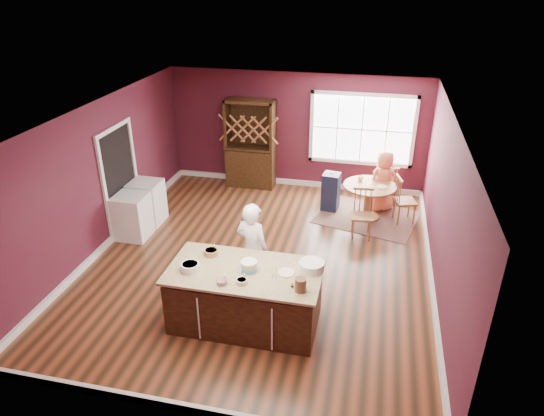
{
  "coord_description": "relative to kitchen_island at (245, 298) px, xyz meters",
  "views": [
    {
      "loc": [
        1.84,
        -7.26,
        4.78
      ],
      "look_at": [
        0.2,
        0.04,
        1.05
      ],
      "focal_mm": 32.0,
      "sensor_mm": 36.0,
      "label": 1
    }
  ],
  "objects": [
    {
      "name": "chair_east",
      "position": [
        2.35,
        3.82,
        0.07
      ],
      "size": [
        0.51,
        0.52,
        1.01
      ],
      "primitive_type": null,
      "rotation": [
        0.0,
        0.0,
        1.86
      ],
      "color": "#9D602D",
      "rests_on": "ground"
    },
    {
      "name": "layer_cake",
      "position": [
        0.06,
        0.03,
        0.55
      ],
      "size": [
        0.33,
        0.33,
        0.13
      ],
      "primitive_type": null,
      "color": "white",
      "rests_on": "kitchen_island"
    },
    {
      "name": "toy_figurine",
      "position": [
        0.73,
        -0.25,
        0.52
      ],
      "size": [
        0.05,
        0.05,
        0.08
      ],
      "primitive_type": null,
      "color": "yellow",
      "rests_on": "kitchen_island"
    },
    {
      "name": "hutch",
      "position": [
        -1.23,
        4.95,
        0.61
      ],
      "size": [
        1.14,
        0.48,
        2.09
      ],
      "primitive_type": "cube",
      "color": "#3F2114",
      "rests_on": "ground"
    },
    {
      "name": "baker",
      "position": [
        -0.09,
        0.76,
        0.36
      ],
      "size": [
        0.67,
        0.55,
        1.6
      ],
      "primitive_type": "imported",
      "rotation": [
        0.0,
        0.0,
        2.83
      ],
      "color": "white",
      "rests_on": "ground"
    },
    {
      "name": "toddler",
      "position": [
        0.86,
        4.18,
        0.37
      ],
      "size": [
        0.18,
        0.14,
        0.26
      ],
      "primitive_type": null,
      "color": "#8CA5BF",
      "rests_on": "high_chair"
    },
    {
      "name": "high_chair",
      "position": [
        0.79,
        4.05,
        -0.0
      ],
      "size": [
        0.39,
        0.39,
        0.87
      ],
      "primitive_type": null,
      "rotation": [
        0.0,
        0.0,
        -0.13
      ],
      "color": "black",
      "rests_on": "ground"
    },
    {
      "name": "bowl_yellow",
      "position": [
        -0.6,
        0.3,
        0.52
      ],
      "size": [
        0.22,
        0.22,
        0.08
      ],
      "primitive_type": "cylinder",
      "color": "olive",
      "rests_on": "kitchen_island"
    },
    {
      "name": "dining_table",
      "position": [
        1.61,
        3.83,
        0.1
      ],
      "size": [
        1.09,
        1.09,
        0.75
      ],
      "color": "brown",
      "rests_on": "ground"
    },
    {
      "name": "chair_south",
      "position": [
        1.52,
        2.96,
        0.06
      ],
      "size": [
        0.46,
        0.44,
        1.0
      ],
      "primitive_type": null,
      "rotation": [
        0.0,
        0.0,
        0.1
      ],
      "color": "brown",
      "rests_on": "ground"
    },
    {
      "name": "bowl_pink",
      "position": [
        -0.21,
        -0.38,
        0.51
      ],
      "size": [
        0.17,
        0.17,
        0.06
      ],
      "primitive_type": "cylinder",
      "color": "white",
      "rests_on": "kitchen_island"
    },
    {
      "name": "doorway",
      "position": [
        -3.16,
        2.33,
        0.59
      ],
      "size": [
        0.08,
        1.26,
        2.13
      ],
      "primitive_type": null,
      "color": "white",
      "rests_on": "room_shell"
    },
    {
      "name": "dryer",
      "position": [
        -2.83,
        2.65,
        0.01
      ],
      "size": [
        0.61,
        0.59,
        0.89
      ],
      "primitive_type": "cube",
      "color": "white",
      "rests_on": "ground"
    },
    {
      "name": "bowl_olive",
      "position": [
        0.05,
        -0.31,
        0.51
      ],
      "size": [
        0.16,
        0.16,
        0.06
      ],
      "primitive_type": "cylinder",
      "color": "white",
      "rests_on": "kitchen_island"
    },
    {
      "name": "window",
      "position": [
        1.31,
        5.2,
        1.06
      ],
      "size": [
        2.36,
        0.1,
        1.66
      ],
      "primitive_type": null,
      "color": "white",
      "rests_on": "room_shell"
    },
    {
      "name": "chair_north",
      "position": [
        1.98,
        4.63,
        0.02
      ],
      "size": [
        0.46,
        0.45,
        0.93
      ],
      "primitive_type": null,
      "rotation": [
        0.0,
        0.0,
        3.37
      ],
      "color": "brown",
      "rests_on": "ground"
    },
    {
      "name": "bowl_blue",
      "position": [
        -0.75,
        -0.16,
        0.53
      ],
      "size": [
        0.27,
        0.27,
        0.1
      ],
      "primitive_type": "cylinder",
      "color": "white",
      "rests_on": "kitchen_island"
    },
    {
      "name": "room_shell",
      "position": [
        -0.19,
        1.73,
        0.91
      ],
      "size": [
        7.0,
        7.0,
        7.0
      ],
      "color": "brown",
      "rests_on": "ground"
    },
    {
      "name": "table_plate",
      "position": [
        1.85,
        3.77,
        0.32
      ],
      "size": [
        0.21,
        0.21,
        0.02
      ],
      "primitive_type": "cylinder",
      "color": "beige",
      "rests_on": "dining_table"
    },
    {
      "name": "white_tub",
      "position": [
        0.93,
        0.23,
        0.54
      ],
      "size": [
        0.36,
        0.36,
        0.12
      ],
      "primitive_type": "cylinder",
      "color": "white",
      "rests_on": "kitchen_island"
    },
    {
      "name": "table_cup",
      "position": [
        1.4,
        4.03,
        0.36
      ],
      "size": [
        0.15,
        0.15,
        0.09
      ],
      "primitive_type": "imported",
      "rotation": [
        0.0,
        0.0,
        0.29
      ],
      "color": "white",
      "rests_on": "dining_table"
    },
    {
      "name": "washer",
      "position": [
        -2.83,
        2.01,
        0.0
      ],
      "size": [
        0.61,
        0.59,
        0.88
      ],
      "primitive_type": "cube",
      "color": "white",
      "rests_on": "ground"
    },
    {
      "name": "dinner_plate",
      "position": [
        0.59,
        0.06,
        0.49
      ],
      "size": [
        0.24,
        0.24,
        0.02
      ],
      "primitive_type": "cylinder",
      "color": "beige",
      "rests_on": "kitchen_island"
    },
    {
      "name": "kitchen_island",
      "position": [
        0.0,
        0.0,
        0.0
      ],
      "size": [
        2.2,
        1.15,
        0.92
      ],
      "color": "black",
      "rests_on": "ground"
    },
    {
      "name": "rug",
      "position": [
        1.61,
        3.83,
        -0.43
      ],
      "size": [
        2.32,
        1.99,
        0.01
      ],
      "primitive_type": "cube",
      "rotation": [
        0.0,
        0.0,
        -0.25
      ],
      "color": "brown",
      "rests_on": "ground"
    },
    {
      "name": "drinking_glass",
      "position": [
        0.45,
        -0.07,
        0.56
      ],
      "size": [
        0.08,
        0.08,
        0.15
      ],
      "primitive_type": "cylinder",
      "color": "silver",
      "rests_on": "kitchen_island"
    },
    {
      "name": "stoneware_crock",
      "position": [
        0.85,
        -0.3,
        0.58
      ],
      "size": [
        0.16,
        0.16,
        0.19
      ],
      "primitive_type": "cylinder",
      "color": "#462519",
      "rests_on": "kitchen_island"
    },
    {
      "name": "seated_woman",
      "position": [
        1.87,
        4.27,
        0.24
      ],
      "size": [
        0.79,
        0.72,
        1.35
      ],
      "primitive_type": "imported",
      "rotation": [
        0.0,
        0.0,
        3.7
      ],
      "color": "#F17B54",
      "rests_on": "ground"
    }
  ]
}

